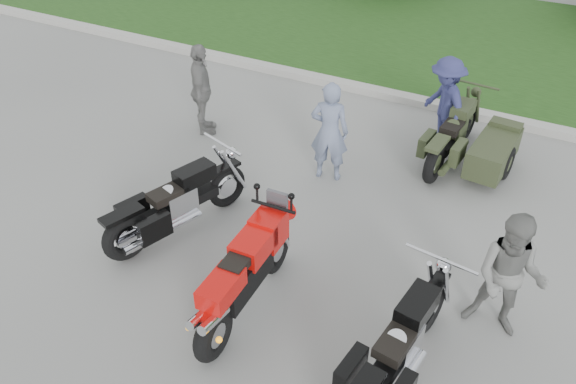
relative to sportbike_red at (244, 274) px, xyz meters
The scene contains 11 objects.
ground 0.90m from the sportbike_red, 116.58° to the left, with size 80.00×80.00×0.00m, color #999A94.
curb 6.61m from the sportbike_red, 92.51° to the left, with size 60.00×0.30×0.15m, color #B2B0A8.
grass_strip 10.75m from the sportbike_red, 91.54° to the left, with size 60.00×8.00×0.14m, color #315F20.
sportbike_red is the anchor object (origin of this frame).
cruiser_left 1.91m from the sportbike_red, 154.47° to the left, with size 0.92×2.41×0.96m.
cruiser_right 2.00m from the sportbike_red, ahead, with size 0.54×2.48×0.95m.
cruiser_sidecar 4.98m from the sportbike_red, 69.51° to the left, with size 1.29×2.44×0.94m.
person_stripe 3.27m from the sportbike_red, 96.47° to the left, with size 0.63×0.42×1.73m, color #7985A5.
person_grey 3.09m from the sportbike_red, 22.96° to the left, with size 0.82×0.64×1.69m, color gray.
person_denim 5.23m from the sportbike_red, 79.00° to the left, with size 1.11×0.64×1.71m, color navy.
person_back 4.71m from the sportbike_red, 131.25° to the left, with size 1.02×0.42×1.74m, color gray.
Camera 1 is at (3.07, -4.66, 5.41)m, focal length 35.00 mm.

